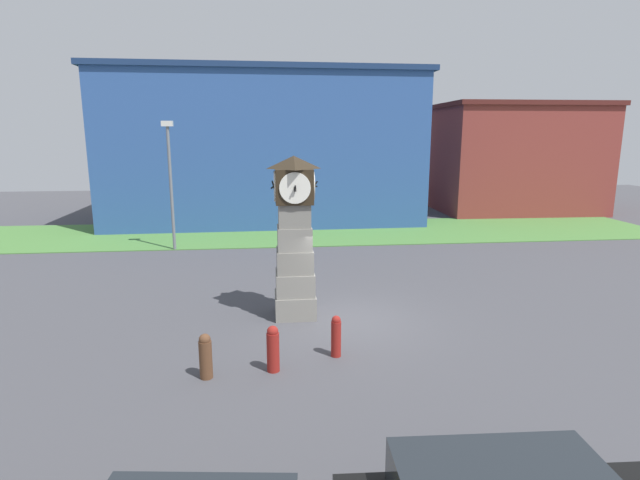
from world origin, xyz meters
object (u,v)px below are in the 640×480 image
(clock_tower, at_px, (294,240))
(bollard_near_tower, at_px, (206,356))
(bollard_far_row, at_px, (336,336))
(bollard_mid_row, at_px, (273,348))
(street_lamp_near_road, at_px, (170,176))

(clock_tower, bearing_deg, bollard_near_tower, -120.49)
(clock_tower, relative_size, bollard_far_row, 4.55)
(bollard_mid_row, xyz_separation_m, bollard_far_row, (1.53, 0.62, -0.03))
(clock_tower, distance_m, bollard_far_row, 3.51)
(clock_tower, height_order, bollard_near_tower, clock_tower)
(clock_tower, distance_m, bollard_near_tower, 4.66)
(clock_tower, xyz_separation_m, bollard_near_tower, (-2.19, -3.72, -1.77))
(bollard_near_tower, distance_m, bollard_far_row, 3.12)
(clock_tower, bearing_deg, bollard_far_row, -74.19)
(bollard_near_tower, bearing_deg, bollard_far_row, 14.83)
(bollard_mid_row, height_order, bollard_far_row, bollard_mid_row)
(bollard_far_row, relative_size, street_lamp_near_road, 0.18)
(bollard_far_row, bearing_deg, bollard_near_tower, -165.17)
(bollard_near_tower, bearing_deg, clock_tower, 59.51)
(street_lamp_near_road, bearing_deg, bollard_near_tower, -77.23)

